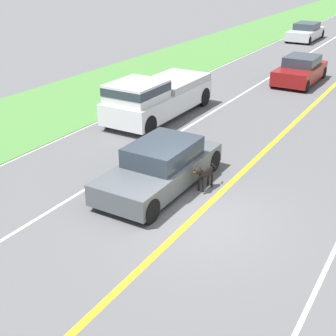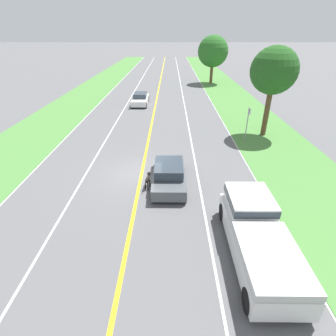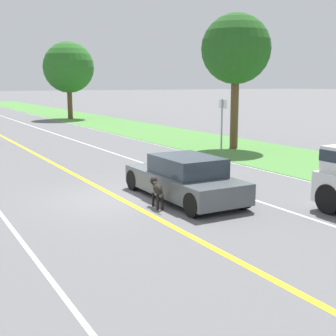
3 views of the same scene
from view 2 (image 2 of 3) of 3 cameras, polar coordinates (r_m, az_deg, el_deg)
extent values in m
plane|color=#5B5B5E|center=(16.47, -5.78, -1.36)|extent=(400.00, 400.00, 0.00)
cube|color=yellow|center=(16.47, -5.78, -1.35)|extent=(0.18, 160.00, 0.01)
cube|color=white|center=(17.19, 18.11, -1.39)|extent=(0.14, 160.00, 0.01)
cube|color=white|center=(18.58, -27.78, -1.11)|extent=(0.14, 160.00, 0.01)
cube|color=white|center=(16.47, 6.42, -1.40)|extent=(0.10, 160.00, 0.01)
cube|color=white|center=(17.21, -17.45, -1.25)|extent=(0.10, 160.00, 0.01)
cube|color=#4C843D|center=(18.32, 27.09, -1.31)|extent=(6.00, 160.00, 0.03)
cube|color=#51565B|center=(15.27, 0.19, -1.64)|extent=(1.84, 4.54, 0.61)
cube|color=#2D3842|center=(14.83, 0.19, -0.04)|extent=(1.58, 2.18, 0.55)
cylinder|color=black|center=(16.98, 3.03, 0.95)|extent=(0.22, 0.67, 0.67)
cylinder|color=black|center=(13.80, 3.61, -5.96)|extent=(0.22, 0.67, 0.67)
cylinder|color=black|center=(16.98, -2.59, 0.98)|extent=(0.22, 0.67, 0.67)
cylinder|color=black|center=(13.81, -3.33, -5.93)|extent=(0.22, 0.67, 0.67)
ellipsoid|color=black|center=(14.80, -4.51, -2.52)|extent=(0.32, 0.65, 0.29)
cylinder|color=black|center=(15.14, -3.99, -3.26)|extent=(0.07, 0.07, 0.40)
cylinder|color=black|center=(14.78, -4.43, -4.12)|extent=(0.07, 0.07, 0.40)
cylinder|color=black|center=(15.17, -4.50, -3.20)|extent=(0.07, 0.07, 0.40)
cylinder|color=black|center=(14.81, -4.95, -4.06)|extent=(0.07, 0.07, 0.40)
cylinder|color=black|center=(14.96, -4.26, -1.64)|extent=(0.16, 0.19, 0.17)
sphere|color=black|center=(15.03, -4.16, -1.23)|extent=(0.25, 0.25, 0.21)
ellipsoid|color=#331E14|center=(15.16, -4.01, -1.02)|extent=(0.11, 0.12, 0.08)
cone|color=black|center=(14.97, -3.96, -1.01)|extent=(0.08, 0.08, 0.10)
cone|color=black|center=(14.99, -4.40, -0.96)|extent=(0.08, 0.08, 0.10)
cylinder|color=black|center=(14.44, -4.95, -3.18)|extent=(0.09, 0.24, 0.23)
cube|color=silver|center=(11.14, 19.02, -15.21)|extent=(2.05, 5.71, 0.84)
cube|color=silver|center=(11.89, 17.34, -7.05)|extent=(1.81, 2.16, 0.72)
cube|color=#2D3842|center=(11.83, 17.42, -6.62)|extent=(1.83, 2.18, 0.32)
cube|color=beige|center=(9.96, 21.57, -17.40)|extent=(2.01, 3.25, 0.30)
cylinder|color=black|center=(13.24, 19.94, -9.08)|extent=(0.22, 0.82, 0.82)
cylinder|color=black|center=(10.28, 28.16, -24.25)|extent=(0.22, 0.82, 0.82)
cylinder|color=black|center=(12.75, 11.86, -9.40)|extent=(0.22, 0.82, 0.82)
cylinder|color=black|center=(9.63, 17.10, -25.95)|extent=(0.22, 0.82, 0.82)
cube|color=white|center=(32.87, -6.04, 14.48)|extent=(1.77, 4.50, 0.61)
cube|color=#2D3842|center=(32.92, -6.06, 15.50)|extent=(1.53, 2.16, 0.51)
cylinder|color=black|center=(31.25, -7.88, 13.38)|extent=(0.22, 0.66, 0.66)
cylinder|color=black|center=(34.77, -7.07, 14.90)|extent=(0.22, 0.66, 0.66)
cylinder|color=black|center=(31.06, -4.88, 13.45)|extent=(0.22, 0.66, 0.66)
cylinder|color=black|center=(34.60, -4.35, 14.96)|extent=(0.22, 0.66, 0.66)
cylinder|color=brown|center=(23.59, 20.69, 11.43)|extent=(0.42, 0.42, 4.06)
sphere|color=#23561E|center=(22.99, 22.09, 19.07)|extent=(3.62, 3.62, 3.62)
cylinder|color=brown|center=(46.94, 9.42, 19.78)|extent=(0.47, 0.47, 3.39)
sphere|color=#286623|center=(46.61, 9.76, 23.76)|extent=(4.86, 4.86, 4.86)
cylinder|color=gray|center=(21.72, 16.78, 8.89)|extent=(0.08, 0.08, 2.74)
cube|color=white|center=(21.42, 17.34, 11.72)|extent=(0.03, 0.64, 0.40)
camera|label=1|loc=(24.74, -16.28, 22.91)|focal=50.00mm
camera|label=3|loc=(8.70, -65.30, -22.32)|focal=50.00mm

